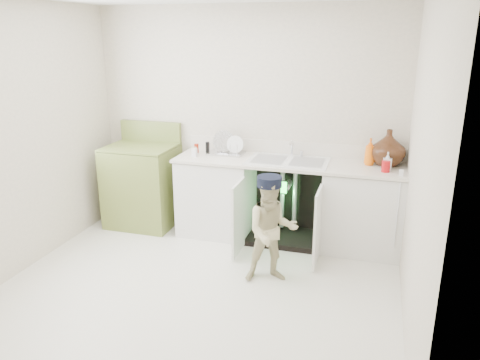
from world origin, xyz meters
name	(u,v)px	position (x,y,z in m)	size (l,w,h in m)	color
ground	(201,285)	(0.00, 0.00, 0.00)	(3.50, 3.50, 0.00)	silver
room_shell	(197,152)	(0.00, 0.00, 1.25)	(6.00, 5.50, 1.26)	beige
counter_run	(291,198)	(0.60, 1.21, 0.48)	(2.44, 1.02, 1.27)	white
avocado_stove	(143,184)	(-1.17, 1.18, 0.49)	(0.77, 0.65, 1.19)	olive
repair_worker	(272,230)	(0.59, 0.28, 0.50)	(0.58, 0.85, 1.00)	beige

